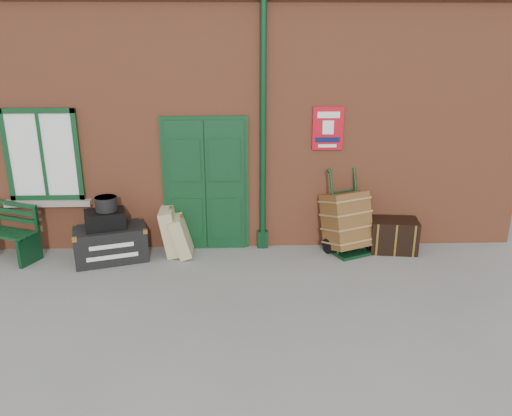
{
  "coord_description": "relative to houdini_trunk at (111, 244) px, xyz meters",
  "views": [
    {
      "loc": [
        0.26,
        -6.52,
        3.4
      ],
      "look_at": [
        0.51,
        0.6,
        1.0
      ],
      "focal_mm": 35.0,
      "sensor_mm": 36.0,
      "label": 1
    }
  ],
  "objects": [
    {
      "name": "houdini_trunk",
      "position": [
        0.0,
        0.0,
        0.0
      ],
      "size": [
        1.25,
        0.92,
        0.56
      ],
      "primitive_type": "cube",
      "rotation": [
        0.0,
        0.0,
        0.3
      ],
      "color": "black",
      "rests_on": "ground"
    },
    {
      "name": "station_building",
      "position": [
        1.83,
        2.48,
        1.88
      ],
      "size": [
        10.3,
        4.3,
        4.36
      ],
      "color": "#A05233",
      "rests_on": "ground"
    },
    {
      "name": "strongbox",
      "position": [
        -0.05,
        0.0,
        0.42
      ],
      "size": [
        0.72,
        0.61,
        0.28
      ],
      "primitive_type": "cube",
      "rotation": [
        0.0,
        0.0,
        0.3
      ],
      "color": "black",
      "rests_on": "houdini_trunk"
    },
    {
      "name": "suitcase_back",
      "position": [
        0.95,
        0.22,
        0.12
      ],
      "size": [
        0.36,
        0.56,
        0.8
      ],
      "primitive_type": "cube",
      "rotation": [
        0.0,
        -0.16,
        0.03
      ],
      "color": "tan",
      "rests_on": "ground"
    },
    {
      "name": "ground",
      "position": [
        1.83,
        -1.01,
        -0.28
      ],
      "size": [
        80.0,
        80.0,
        0.0
      ],
      "primitive_type": "plane",
      "color": "gray",
      "rests_on": "ground"
    },
    {
      "name": "hatbox",
      "position": [
        -0.02,
        0.03,
        0.67
      ],
      "size": [
        0.42,
        0.42,
        0.22
      ],
      "primitive_type": "cylinder",
      "rotation": [
        0.0,
        0.0,
        0.3
      ],
      "color": "black",
      "rests_on": "strongbox"
    },
    {
      "name": "dark_trunk",
      "position": [
        4.68,
        0.21,
        -0.0
      ],
      "size": [
        0.83,
        0.61,
        0.56
      ],
      "primitive_type": "cube",
      "rotation": [
        0.0,
        0.0,
        -0.14
      ],
      "color": "black",
      "rests_on": "ground"
    },
    {
      "name": "porter_trolley",
      "position": [
        3.87,
        0.22,
        0.26
      ],
      "size": [
        0.9,
        0.93,
        1.38
      ],
      "rotation": [
        0.0,
        0.0,
        0.42
      ],
      "color": "#0D351B",
      "rests_on": "ground"
    },
    {
      "name": "suitcase_front",
      "position": [
        1.13,
        0.12,
        0.07
      ],
      "size": [
        0.38,
        0.51,
        0.69
      ],
      "primitive_type": "cube",
      "rotation": [
        0.0,
        -0.27,
        0.03
      ],
      "color": "tan",
      "rests_on": "ground"
    }
  ]
}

